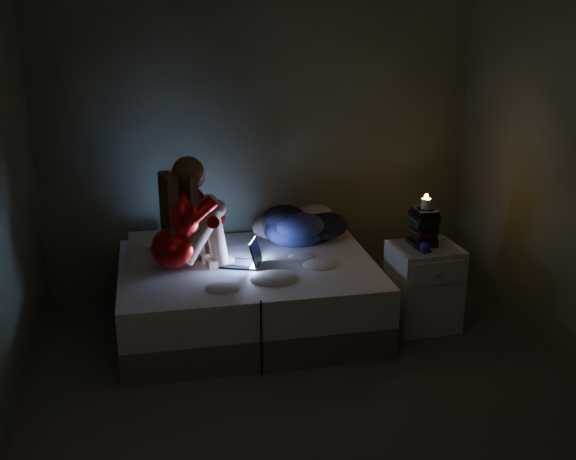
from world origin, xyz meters
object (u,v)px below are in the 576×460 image
object	(u,v)px
candle	(426,204)
woman	(173,216)
phone	(422,249)
nightstand	(423,286)
laptop	(239,251)
bed	(248,295)

from	to	relation	value
candle	woman	bearing A→B (deg)	174.94
phone	nightstand	bearing A→B (deg)	39.13
laptop	candle	distance (m)	1.43
candle	nightstand	bearing A→B (deg)	-88.85
candle	laptop	bearing A→B (deg)	172.75
laptop	nightstand	distance (m)	1.43
woman	candle	world-z (taller)	woman
bed	candle	world-z (taller)	candle
candle	phone	size ratio (longest dim) A/B	0.57
phone	woman	bearing A→B (deg)	164.26
nightstand	candle	xyz separation A→B (m)	(-0.00, 0.05, 0.64)
laptop	phone	world-z (taller)	laptop
laptop	woman	bearing A→B (deg)	-157.18
woman	laptop	distance (m)	0.56
woman	phone	xyz separation A→B (m)	(1.79, -0.28, -0.29)
candle	phone	xyz separation A→B (m)	(-0.06, -0.12, -0.31)
laptop	candle	size ratio (longest dim) A/B	3.78
woman	laptop	world-z (taller)	woman
laptop	phone	size ratio (longest dim) A/B	2.16
nightstand	bed	bearing A→B (deg)	165.97
bed	laptop	distance (m)	0.37
bed	candle	distance (m)	1.50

